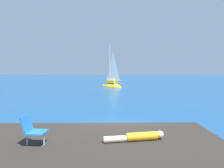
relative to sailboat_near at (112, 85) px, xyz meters
name	(u,v)px	position (x,y,z in m)	size (l,w,h in m)	color
ground_plane	(120,132)	(1.91, -21.94, -0.38)	(160.00, 160.00, 0.00)	navy
shore_ledge	(85,154)	(1.00, -25.47, 0.06)	(8.02, 3.65, 0.87)	#2D2823
boulder_seaward	(109,145)	(1.56, -23.63, -0.38)	(0.94, 0.75, 0.52)	#2E2A23
boulder_inland	(116,145)	(1.81, -23.62, -0.38)	(1.34, 1.07, 0.74)	#2E2625
sailboat_near	(112,85)	(0.00, 0.00, 0.00)	(3.73, 3.16, 7.00)	yellow
person_sunbather	(137,137)	(2.51, -25.49, 0.61)	(1.73, 0.61, 0.25)	gold
beach_chair	(32,129)	(-0.33, -25.99, 0.93)	(0.60, 0.49, 0.80)	blue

